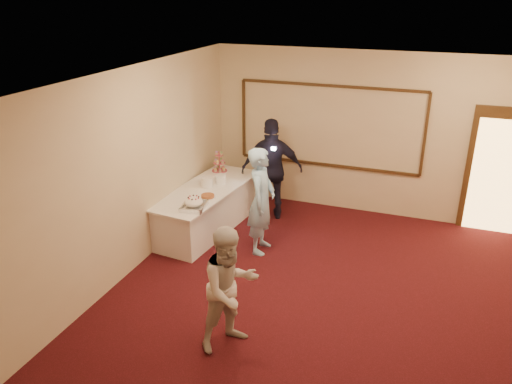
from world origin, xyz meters
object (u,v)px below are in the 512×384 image
at_px(cupcake_stand, 219,163).
at_px(tart, 208,196).
at_px(pavlova_tray, 194,203).
at_px(guest, 272,170).
at_px(buffet_table, 207,209).
at_px(plate_stack_b, 221,179).
at_px(woman, 230,288).
at_px(plate_stack_a, 207,182).
at_px(man, 261,201).

xyz_separation_m(cupcake_stand, tart, (0.35, -1.25, -0.13)).
xyz_separation_m(pavlova_tray, guest, (0.73, 1.66, 0.09)).
bearing_deg(pavlova_tray, buffet_table, 102.72).
height_order(plate_stack_b, woman, woman).
distance_m(plate_stack_a, man, 1.26).
xyz_separation_m(pavlova_tray, woman, (1.42, -1.88, -0.08)).
distance_m(buffet_table, plate_stack_a, 0.48).
bearing_deg(buffet_table, cupcake_stand, 99.05).
bearing_deg(tart, plate_stack_a, 116.21).
relative_size(plate_stack_a, tart, 0.82).
distance_m(pavlova_tray, plate_stack_a, 0.91).
bearing_deg(cupcake_stand, plate_stack_b, -63.90).
distance_m(buffet_table, guest, 1.37).
bearing_deg(guest, plate_stack_b, 15.42).
bearing_deg(guest, pavlova_tray, 45.94).
bearing_deg(plate_stack_b, man, -34.44).
height_order(cupcake_stand, man, man).
xyz_separation_m(cupcake_stand, man, (1.30, -1.28, -0.05)).
distance_m(buffet_table, man, 1.32).
relative_size(tart, guest, 0.14).
distance_m(pavlova_tray, cupcake_stand, 1.72).
distance_m(pavlova_tray, man, 1.06).
xyz_separation_m(pavlova_tray, plate_stack_b, (-0.04, 1.11, 0.00)).
bearing_deg(tart, guest, 59.91).
bearing_deg(woman, man, 45.93).
bearing_deg(plate_stack_b, woman, -64.05).
bearing_deg(buffet_table, pavlova_tray, -77.28).
bearing_deg(pavlova_tray, man, 22.90).
distance_m(plate_stack_b, woman, 3.33).
distance_m(cupcake_stand, guest, 1.05).
xyz_separation_m(buffet_table, pavlova_tray, (0.18, -0.80, 0.46)).
relative_size(buffet_table, man, 1.44).
relative_size(pavlova_tray, woman, 0.34).
bearing_deg(man, cupcake_stand, 41.96).
distance_m(plate_stack_b, man, 1.23).
height_order(tart, woman, woman).
bearing_deg(woman, plate_stack_b, 61.02).
bearing_deg(plate_stack_b, guest, 35.77).
bearing_deg(pavlova_tray, plate_stack_b, 91.96).
height_order(plate_stack_a, guest, guest).
bearing_deg(pavlova_tray, cupcake_stand, 100.80).
height_order(cupcake_stand, plate_stack_b, cupcake_stand).
height_order(pavlova_tray, guest, guest).
height_order(plate_stack_b, guest, guest).
relative_size(man, guest, 0.93).
bearing_deg(plate_stack_a, cupcake_stand, 99.25).
distance_m(man, guest, 1.28).
bearing_deg(cupcake_stand, man, -44.50).
xyz_separation_m(tart, woman, (1.39, -2.33, -0.02)).
height_order(pavlova_tray, plate_stack_b, pavlova_tray).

